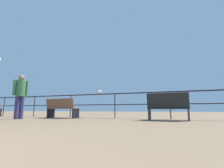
{
  "coord_description": "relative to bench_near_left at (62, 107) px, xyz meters",
  "views": [
    {
      "loc": [
        2.53,
        0.16,
        0.39
      ],
      "look_at": [
        0.05,
        6.76,
        1.48
      ],
      "focal_mm": 26.49,
      "sensor_mm": 36.0,
      "label": 1
    }
  ],
  "objects": [
    {
      "name": "bench_near_left",
      "position": [
        0.0,
        0.0,
        0.0
      ],
      "size": [
        1.58,
        0.81,
        0.87
      ],
      "color": "brown",
      "rests_on": "ground_plane"
    },
    {
      "name": "pier_railing",
      "position": [
        2.29,
        0.8,
        0.35
      ],
      "size": [
        19.01,
        0.05,
        1.12
      ],
      "color": "#27252D",
      "rests_on": "ground_plane"
    },
    {
      "name": "person_by_bench",
      "position": [
        -1.15,
        -1.25,
        0.57
      ],
      "size": [
        0.35,
        0.54,
        1.83
      ],
      "color": "navy",
      "rests_on": "ground_plane"
    },
    {
      "name": "bench_near_right",
      "position": [
        4.59,
        -0.01,
        0.02
      ],
      "size": [
        1.43,
        0.72,
        0.97
      ],
      "color": "black",
      "rests_on": "ground_plane"
    },
    {
      "name": "seagull_on_rail",
      "position": [
        1.5,
        0.82,
        0.73
      ],
      "size": [
        0.19,
        0.43,
        0.2
      ],
      "color": "silver",
      "rests_on": "pier_railing"
    }
  ]
}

